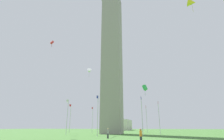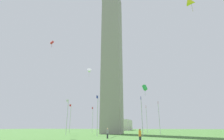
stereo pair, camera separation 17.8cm
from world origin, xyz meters
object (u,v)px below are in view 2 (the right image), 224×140
object	(u,v)px
flagpole_e	(159,116)
flagpole_sw	(93,118)
kite_red_box	(52,43)
distant_building	(121,125)
flagpole_ne	(142,114)
flagpole_se	(147,118)
flagpole_nw	(67,115)
obelisk_monument	(112,49)
kite_white_delta	(89,71)
person_gray_shirt	(107,133)
kite_green_box	(145,88)
kite_yellow_delta	(191,2)
flagpole_w	(70,117)
person_orange_shirt	(140,136)
flagpole_n	(97,113)
flagpole_s	(121,119)

from	to	relation	value
flagpole_e	flagpole_sw	size ratio (longest dim) A/B	1.00
kite_red_box	distant_building	size ratio (longest dim) A/B	0.09
flagpole_ne	flagpole_se	xyz separation A→B (m)	(-18.75, 0.00, 0.00)
flagpole_nw	distant_building	distance (m)	68.34
obelisk_monument	kite_white_delta	distance (m)	11.56
obelisk_monument	kite_white_delta	world-z (taller)	obelisk_monument
person_gray_shirt	kite_green_box	world-z (taller)	kite_green_box
obelisk_monument	flagpole_ne	size ratio (longest dim) A/B	6.00
flagpole_e	kite_yellow_delta	bearing A→B (deg)	17.65
flagpole_sw	kite_white_delta	world-z (taller)	kite_white_delta
flagpole_se	flagpole_nw	xyz separation A→B (m)	(18.75, -18.75, 0.00)
flagpole_ne	flagpole_w	distance (m)	24.50
person_orange_shirt	kite_red_box	distance (m)	34.66
person_gray_shirt	distant_building	size ratio (longest dim) A/B	0.09
flagpole_ne	kite_yellow_delta	bearing A→B (deg)	40.67
flagpole_w	kite_yellow_delta	distance (m)	44.23
flagpole_se	flagpole_ne	bearing A→B (deg)	-0.00
flagpole_se	person_gray_shirt	bearing A→B (deg)	-9.94
flagpole_sw	distant_building	distance (m)	49.60
flagpole_nw	kite_red_box	bearing A→B (deg)	-29.76
obelisk_monument	flagpole_w	bearing A→B (deg)	-89.76
kite_red_box	kite_white_delta	bearing A→B (deg)	145.12
distant_building	flagpole_e	bearing A→B (deg)	20.62
flagpole_ne	person_gray_shirt	distance (m)	12.55
flagpole_n	kite_yellow_delta	world-z (taller)	kite_yellow_delta
flagpole_s	kite_yellow_delta	distance (m)	44.76
person_gray_shirt	kite_red_box	world-z (taller)	kite_red_box
flagpole_w	kite_green_box	xyz separation A→B (m)	(4.74, 23.40, 7.04)
person_orange_shirt	kite_green_box	world-z (taller)	kite_green_box
flagpole_e	flagpole_nw	world-z (taller)	same
person_gray_shirt	kite_red_box	xyz separation A→B (m)	(-5.34, -16.67, 22.01)
flagpole_se	kite_green_box	bearing A→B (deg)	3.11
flagpole_s	kite_white_delta	xyz separation A→B (m)	(18.26, -5.65, 12.75)
flagpole_w	distant_building	world-z (taller)	flagpole_w
obelisk_monument	flagpole_e	distance (m)	25.23
obelisk_monument	kite_red_box	distance (m)	19.67
kite_white_delta	distant_building	bearing A→B (deg)	-177.07
flagpole_nw	kite_red_box	size ratio (longest dim) A/B	4.63
flagpole_ne	kite_white_delta	xyz separation A→B (m)	(-4.37, -15.03, 12.75)
flagpole_se	flagpole_n	bearing A→B (deg)	-22.50
obelisk_monument	person_orange_shirt	xyz separation A→B (m)	(28.50, 10.56, -25.39)
person_gray_shirt	flagpole_n	bearing A→B (deg)	4.19
flagpole_n	person_gray_shirt	distance (m)	8.95
obelisk_monument	kite_white_delta	size ratio (longest dim) A/B	19.64
flagpole_e	distant_building	world-z (taller)	flagpole_e
flagpole_s	flagpole_e	bearing A→B (deg)	45.00
flagpole_w	flagpole_nw	size ratio (longest dim) A/B	1.00
flagpole_n	flagpole_e	world-z (taller)	same
kite_green_box	flagpole_e	bearing A→B (deg)	146.67
kite_white_delta	flagpole_w	bearing A→B (deg)	-123.35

